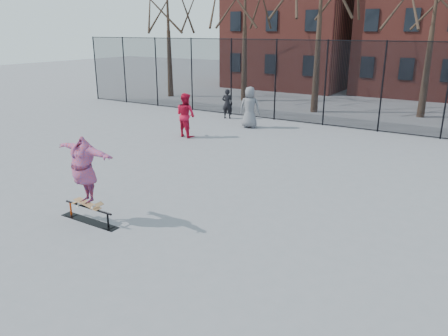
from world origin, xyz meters
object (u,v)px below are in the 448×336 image
Objects in this scene: bystander_grey at (250,107)px; bystander_red at (186,115)px; skateboard at (87,205)px; bystander_black at (227,104)px; skate_rail at (89,216)px; skater at (84,171)px.

bystander_red is (-1.43, -3.05, -0.02)m from bystander_grey.
skateboard is 13.29m from bystander_black.
bystander_red is at bearing 45.09° from bystander_grey.
bystander_red is (-3.34, 8.29, 0.79)m from skate_rail.
bystander_red is at bearing 82.15° from bystander_black.
bystander_red is at bearing 117.33° from skater.
skater is 1.01× the size of bystander_grey.
skate_rail is 2.12× the size of skateboard.
bystander_grey is (-1.89, 11.34, -0.32)m from skater.
bystander_red is (-3.33, 8.29, -0.34)m from skater.
skateboard reaches higher than skate_rail.
bystander_grey is at bearing 130.93° from bystander_black.
bystander_black is at bearing 112.84° from skater.
skateboard is 0.43× the size of bystander_grey.
skater is (-0.01, 0.00, 1.13)m from skate_rail.
skater is 1.28× the size of bystander_black.
skateboard is at bearing 79.68° from bystander_grey.
bystander_black is (-2.07, 1.34, -0.20)m from bystander_grey.
skate_rail is at bearing 5.47° from skater.
skate_rail is 13.31m from bystander_black.
bystander_red reaches higher than skate_rail.
skater is 1.04× the size of bystander_red.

